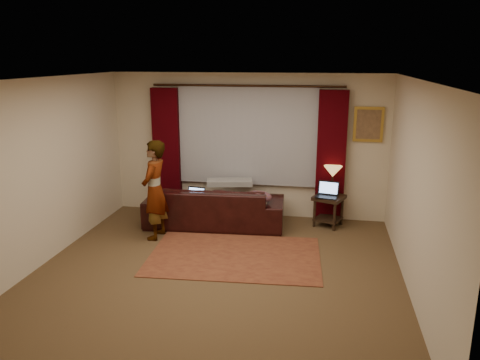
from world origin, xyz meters
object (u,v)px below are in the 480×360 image
object	(u,v)px
laptop_sofa	(194,196)
end_table	(328,211)
sofa	(215,199)
laptop_table	(327,190)
tiffany_lamp	(332,180)
person	(155,190)

from	to	relation	value
laptop_sofa	end_table	distance (m)	2.35
sofa	laptop_table	size ratio (longest dim) A/B	6.15
tiffany_lamp	person	xyz separation A→B (m)	(-2.80, -1.16, 0.01)
end_table	tiffany_lamp	xyz separation A→B (m)	(0.04, 0.10, 0.53)
laptop_sofa	tiffany_lamp	world-z (taller)	tiffany_lamp
laptop_sofa	end_table	size ratio (longest dim) A/B	0.63
end_table	person	distance (m)	3.00
person	tiffany_lamp	bearing A→B (deg)	115.02
sofa	end_table	size ratio (longest dim) A/B	4.38
sofa	laptop_table	world-z (taller)	sofa
laptop_table	tiffany_lamp	bearing A→B (deg)	78.88
end_table	laptop_table	bearing A→B (deg)	-113.08
sofa	laptop_sofa	size ratio (longest dim) A/B	6.95
sofa	person	world-z (taller)	person
sofa	person	bearing A→B (deg)	38.56
person	end_table	bearing A→B (deg)	113.49
sofa	person	xyz separation A→B (m)	(-0.81, -0.73, 0.32)
sofa	tiffany_lamp	size ratio (longest dim) A/B	4.72
sofa	end_table	world-z (taller)	sofa
tiffany_lamp	person	world-z (taller)	person
sofa	tiffany_lamp	bearing A→B (deg)	-171.71
sofa	laptop_sofa	distance (m)	0.41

